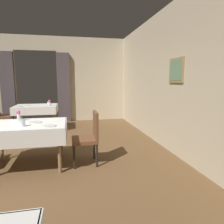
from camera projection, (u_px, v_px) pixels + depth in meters
ground at (1, 172)px, 3.24m from camera, size 10.08×10.08×0.00m
wall_right at (186, 79)px, 3.65m from camera, size 0.16×8.40×3.00m
wall_back at (37, 80)px, 7.05m from camera, size 6.40×0.27×3.00m
dining_table_mid at (27, 129)px, 3.39m from camera, size 1.31×1.00×0.75m
dining_table_far at (36, 108)px, 5.93m from camera, size 1.20×0.94×0.75m
chair_mid_right at (89, 135)px, 3.53m from camera, size 0.44×0.44×0.93m
chair_far_left at (1, 114)px, 5.81m from camera, size 0.44×0.44×0.93m
flower_vase_mid at (19, 115)px, 3.60m from camera, size 0.07×0.07×0.19m
plate_mid_b at (49, 126)px, 3.17m from camera, size 0.22×0.22×0.01m
glass_mid_c at (23, 123)px, 3.17m from camera, size 0.08×0.08×0.11m
plate_mid_d at (35, 122)px, 3.46m from camera, size 0.22×0.22×0.01m
flower_vase_far at (50, 102)px, 5.82m from camera, size 0.07×0.07×0.17m
plate_far_b at (27, 105)px, 5.84m from camera, size 0.18×0.18×0.01m
glass_far_c at (48, 103)px, 6.13m from camera, size 0.07×0.07×0.08m
plate_far_d at (19, 106)px, 5.58m from camera, size 0.21×0.21×0.01m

